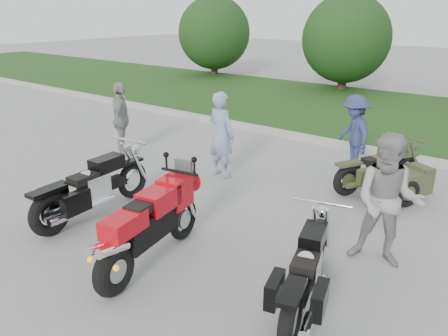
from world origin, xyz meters
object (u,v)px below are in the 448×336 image
Objects in this scene: cruiser_left at (90,190)px; cruiser_right at (306,275)px; person_grey at (388,201)px; person_denim at (354,133)px; cruiser_sidecar at (389,178)px; person_stripe at (221,135)px; sportbike_red at (149,224)px; person_back at (121,119)px.

cruiser_right is at bearing -2.79° from cruiser_left.
person_grey reaches higher than cruiser_right.
person_denim is at bearing 106.32° from person_grey.
cruiser_left is at bearing -105.37° from cruiser_sidecar.
cruiser_sidecar is at bearing -153.75° from person_stripe.
sportbike_red is 2.19m from cruiser_right.
cruiser_left is 4.04m from cruiser_right.
cruiser_right is at bearing 2.42° from sportbike_red.
person_stripe reaches higher than cruiser_left.
person_denim is (-1.84, 3.37, -0.11)m from person_grey.
person_stripe is 4.09m from person_grey.
person_grey reaches higher than cruiser_sidecar.
person_back is at bearing 127.03° from cruiser_left.
cruiser_left is 1.16× the size of cruiser_right.
person_grey is 1.13× the size of person_denim.
cruiser_left is at bearing 87.20° from person_stripe.
sportbike_red is at bearing 120.22° from person_stripe.
cruiser_left is 1.38× the size of person_stripe.
sportbike_red is 3.24m from person_grey.
person_back reaches higher than person_denim.
sportbike_red is 1.05× the size of cruiser_right.
sportbike_red is 1.36× the size of person_denim.
sportbike_red is at bearing -165.74° from person_back.
cruiser_sidecar is at bearing 78.50° from cruiser_right.
person_stripe is (-3.19, -1.05, 0.53)m from cruiser_sidecar.
person_stripe is 1.09× the size of person_denim.
sportbike_red is 1.96m from cruiser_left.
cruiser_sidecar is at bearing -116.68° from person_back.
person_stripe reaches higher than person_back.
person_stripe is at bearing -122.69° from person_back.
cruiser_sidecar is 3.40m from person_stripe.
cruiser_sidecar is (3.74, 3.96, -0.11)m from cruiser_left.
person_stripe is at bearing 125.03° from cruiser_right.
sportbike_red is at bearing 177.10° from cruiser_right.
person_stripe is 1.02× the size of person_back.
cruiser_right is 3.90m from cruiser_sidecar.
sportbike_red is 3.60m from person_stripe.
person_grey reaches higher than person_back.
person_back is (-5.96, -1.41, 0.51)m from cruiser_sidecar.
person_stripe is (-1.36, 3.32, 0.27)m from sportbike_red.
person_denim is (-1.15, 1.01, 0.45)m from cruiser_sidecar.
person_stripe reaches higher than cruiser_right.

